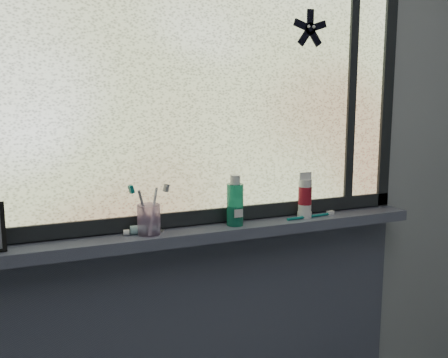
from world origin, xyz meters
TOP-DOWN VIEW (x-y plane):
  - wall_back at (0.00, 1.30)m, footprint 3.00×0.01m
  - windowsill at (0.00, 1.23)m, footprint 1.62×0.14m
  - sill_apron at (0.00, 1.29)m, footprint 1.62×0.02m
  - window_pane at (0.00, 1.28)m, footprint 1.50×0.01m
  - frame_bottom at (0.00, 1.28)m, footprint 1.60×0.03m
  - frame_right at (0.78, 1.28)m, footprint 0.05×0.03m
  - frame_mullion at (0.60, 1.28)m, footprint 0.03×0.03m
  - starfish_sticker at (0.40, 1.27)m, footprint 0.15×0.02m
  - toothpaste_tube at (-0.25, 1.24)m, footprint 0.17×0.07m
  - toothbrush_cup at (-0.24, 1.22)m, footprint 0.09×0.09m
  - toothbrush_lying at (0.38, 1.21)m, footprint 0.24×0.04m
  - mouthwash_bottle at (0.08, 1.22)m, footprint 0.08×0.08m
  - cream_tube at (0.37, 1.22)m, footprint 0.07×0.07m

SIDE VIEW (x-z plane):
  - sill_apron at x=0.00m, z-range 0.00..0.98m
  - windowsill at x=0.00m, z-range 0.98..1.02m
  - toothbrush_lying at x=0.38m, z-range 1.02..1.04m
  - toothpaste_tube at x=-0.25m, z-range 1.02..1.05m
  - frame_bottom at x=0.00m, z-range 1.02..1.07m
  - toothbrush_cup at x=-0.24m, z-range 1.02..1.12m
  - mouthwash_bottle at x=0.08m, z-range 1.04..1.18m
  - cream_tube at x=0.37m, z-range 1.05..1.17m
  - wall_back at x=0.00m, z-range 0.00..2.50m
  - frame_right at x=0.78m, z-range 0.98..2.08m
  - window_pane at x=0.00m, z-range 1.03..2.03m
  - frame_mullion at x=0.60m, z-range 1.03..2.03m
  - starfish_sticker at x=0.40m, z-range 1.65..1.79m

